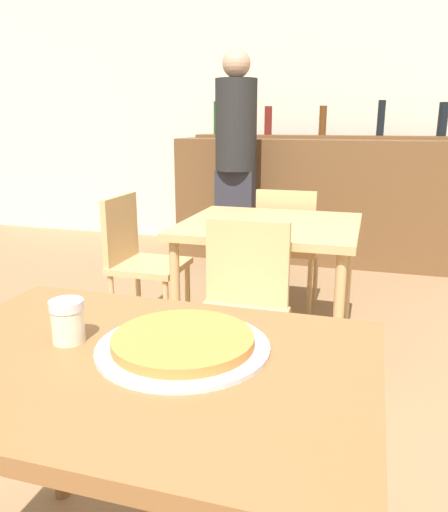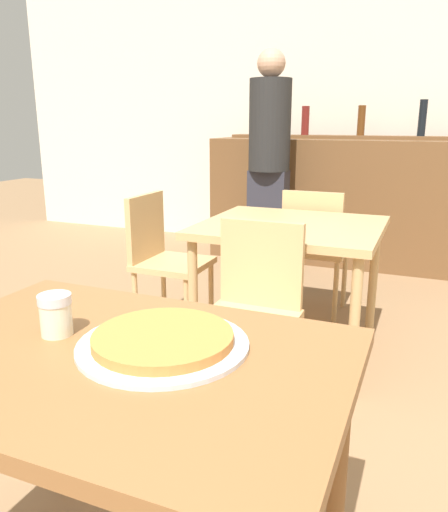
% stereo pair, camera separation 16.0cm
% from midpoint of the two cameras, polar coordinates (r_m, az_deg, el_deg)
% --- Properties ---
extents(wall_back, '(8.00, 0.05, 2.80)m').
position_cam_midpoint_polar(wall_back, '(5.15, 10.82, 16.38)').
color(wall_back, silver).
rests_on(wall_back, ground_plane).
extents(dining_table_near, '(1.08, 0.75, 0.75)m').
position_cam_midpoint_polar(dining_table_near, '(1.23, -13.61, -15.00)').
color(dining_table_near, brown).
rests_on(dining_table_near, ground_plane).
extents(dining_table_far, '(0.93, 0.86, 0.74)m').
position_cam_midpoint_polar(dining_table_far, '(2.70, 3.55, 2.02)').
color(dining_table_far, tan).
rests_on(dining_table_far, ground_plane).
extents(bar_counter, '(2.60, 0.56, 1.11)m').
position_cam_midpoint_polar(bar_counter, '(4.70, 9.65, 6.24)').
color(bar_counter, brown).
rests_on(bar_counter, ground_plane).
extents(bar_back_shelf, '(2.39, 0.24, 0.34)m').
position_cam_midpoint_polar(bar_back_shelf, '(4.79, 10.57, 13.77)').
color(bar_back_shelf, brown).
rests_on(bar_back_shelf, bar_counter).
extents(chair_far_side_front, '(0.40, 0.40, 0.85)m').
position_cam_midpoint_polar(chair_far_side_front, '(2.19, -0.15, -5.48)').
color(chair_far_side_front, tan).
rests_on(chair_far_side_front, ground_plane).
extents(chair_far_side_back, '(0.40, 0.40, 0.85)m').
position_cam_midpoint_polar(chair_far_side_back, '(3.31, 5.90, 1.64)').
color(chair_far_side_back, tan).
rests_on(chair_far_side_back, ground_plane).
extents(chair_far_side_left, '(0.40, 0.40, 0.85)m').
position_cam_midpoint_polar(chair_far_side_left, '(3.01, -11.33, 0.04)').
color(chair_far_side_left, tan).
rests_on(chair_far_side_left, ground_plane).
extents(pizza_tray, '(0.41, 0.41, 0.04)m').
position_cam_midpoint_polar(pizza_tray, '(1.20, -8.59, -9.90)').
color(pizza_tray, silver).
rests_on(pizza_tray, dining_table_near).
extents(cheese_shaker, '(0.08, 0.08, 0.11)m').
position_cam_midpoint_polar(cheese_shaker, '(1.29, -20.90, -7.00)').
color(cheese_shaker, beige).
rests_on(cheese_shaker, dining_table_near).
extents(person_standing, '(0.34, 0.34, 1.82)m').
position_cam_midpoint_polar(person_standing, '(4.21, 0.26, 11.46)').
color(person_standing, '#2D2D38').
rests_on(person_standing, ground_plane).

